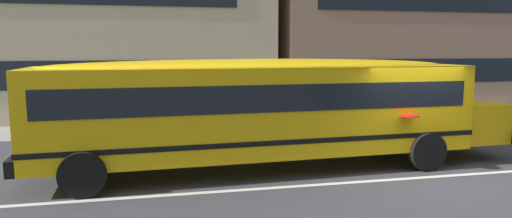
# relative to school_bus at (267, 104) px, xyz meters

# --- Properties ---
(ground_plane) EXTENTS (400.00, 400.00, 0.00)m
(ground_plane) POSITION_rel_school_bus_xyz_m (3.37, -1.55, -1.60)
(ground_plane) COLOR #38383D
(sidewalk_far) EXTENTS (120.00, 3.00, 0.01)m
(sidewalk_far) POSITION_rel_school_bus_xyz_m (3.37, 6.50, -1.59)
(sidewalk_far) COLOR gray
(sidewalk_far) RESTS_ON ground_plane
(lane_centreline) EXTENTS (110.00, 0.16, 0.01)m
(lane_centreline) POSITION_rel_school_bus_xyz_m (3.37, -1.55, -1.59)
(lane_centreline) COLOR silver
(lane_centreline) RESTS_ON ground_plane
(school_bus) EXTENTS (12.10, 2.92, 2.69)m
(school_bus) POSITION_rel_school_bus_xyz_m (0.00, 0.00, 0.00)
(school_bus) COLOR yellow
(school_bus) RESTS_ON ground_plane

